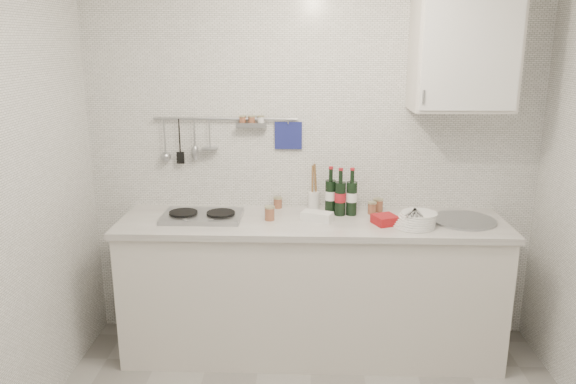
{
  "coord_description": "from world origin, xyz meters",
  "views": [
    {
      "loc": [
        -0.03,
        -2.29,
        2.02
      ],
      "look_at": [
        -0.15,
        0.9,
        1.15
      ],
      "focal_mm": 35.0,
      "sensor_mm": 36.0,
      "label": 1
    }
  ],
  "objects_px": {
    "plate_stack_hob": "(195,214)",
    "plate_stack_sink": "(416,220)",
    "wine_bottles": "(341,191)",
    "utensil_crock": "(314,198)",
    "wall_cabinet": "(464,52)"
  },
  "relations": [
    {
      "from": "wine_bottles",
      "to": "utensil_crock",
      "type": "xyz_separation_m",
      "value": [
        -0.17,
        0.13,
        -0.08
      ]
    },
    {
      "from": "wall_cabinet",
      "to": "plate_stack_hob",
      "type": "xyz_separation_m",
      "value": [
        -1.66,
        -0.07,
        -1.02
      ]
    },
    {
      "from": "plate_stack_hob",
      "to": "utensil_crock",
      "type": "xyz_separation_m",
      "value": [
        0.77,
        0.2,
        0.06
      ]
    },
    {
      "from": "wall_cabinet",
      "to": "utensil_crock",
      "type": "distance_m",
      "value": 1.31
    },
    {
      "from": "wall_cabinet",
      "to": "utensil_crock",
      "type": "xyz_separation_m",
      "value": [
        -0.89,
        0.13,
        -0.96
      ]
    },
    {
      "from": "plate_stack_sink",
      "to": "plate_stack_hob",
      "type": "bearing_deg",
      "value": 173.57
    },
    {
      "from": "utensil_crock",
      "to": "wall_cabinet",
      "type": "bearing_deg",
      "value": -8.38
    },
    {
      "from": "wall_cabinet",
      "to": "wine_bottles",
      "type": "height_order",
      "value": "wall_cabinet"
    },
    {
      "from": "wall_cabinet",
      "to": "wine_bottles",
      "type": "distance_m",
      "value": 1.13
    },
    {
      "from": "wine_bottles",
      "to": "utensil_crock",
      "type": "bearing_deg",
      "value": 143.5
    },
    {
      "from": "plate_stack_sink",
      "to": "wine_bottles",
      "type": "distance_m",
      "value": 0.52
    },
    {
      "from": "plate_stack_hob",
      "to": "plate_stack_sink",
      "type": "height_order",
      "value": "plate_stack_sink"
    },
    {
      "from": "wine_bottles",
      "to": "utensil_crock",
      "type": "height_order",
      "value": "utensil_crock"
    },
    {
      "from": "wall_cabinet",
      "to": "utensil_crock",
      "type": "bearing_deg",
      "value": 171.62
    },
    {
      "from": "plate_stack_hob",
      "to": "utensil_crock",
      "type": "relative_size",
      "value": 0.86
    }
  ]
}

